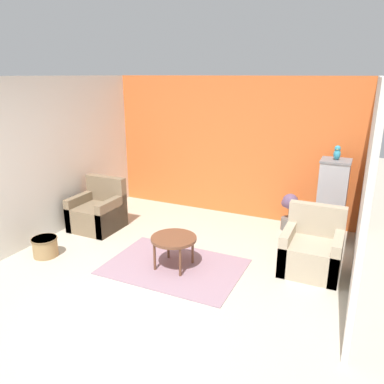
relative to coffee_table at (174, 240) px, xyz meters
name	(u,v)px	position (x,y,z in m)	size (l,w,h in m)	color
ground_plane	(133,302)	(-0.05, -0.95, -0.40)	(20.00, 20.00, 0.00)	beige
wall_back_accent	(230,147)	(-0.05, 2.37, 0.86)	(4.70, 0.06, 2.53)	orange
wall_left	(69,153)	(-2.37, 0.69, 0.86)	(0.06, 3.29, 2.53)	silver
wall_right	(366,186)	(2.27, 0.69, 0.86)	(0.06, 3.29, 2.53)	silver
area_rug	(174,266)	(0.00, 0.00, -0.40)	(1.85, 1.28, 0.01)	gray
coffee_table	(174,240)	(0.00, 0.00, 0.00)	(0.62, 0.62, 0.45)	brown
armchair_left	(98,213)	(-1.82, 0.67, -0.12)	(0.76, 0.74, 0.86)	#7A664C
armchair_right	(312,251)	(1.72, 0.72, -0.12)	(0.76, 0.74, 0.86)	tan
birdcage	(332,200)	(1.82, 1.96, 0.24)	(0.46, 0.46, 1.30)	slate
parrot	(337,153)	(1.82, 1.96, 1.00)	(0.11, 0.19, 0.23)	teal
potted_plant	(289,210)	(1.17, 2.00, -0.04)	(0.29, 0.26, 0.64)	#66605B
wicker_basket	(45,246)	(-1.87, -0.50, -0.25)	(0.37, 0.37, 0.28)	#A37F51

